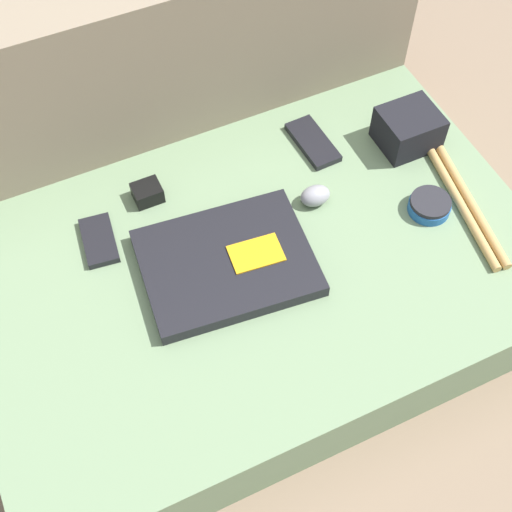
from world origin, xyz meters
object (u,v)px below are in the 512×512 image
at_px(speaker_puck, 430,205).
at_px(phone_silver, 313,142).
at_px(camera_pouch, 408,129).
at_px(charger_brick, 147,193).
at_px(computer_mouse, 315,196).
at_px(laptop, 227,263).
at_px(phone_black, 99,241).

relative_size(speaker_puck, phone_silver, 0.60).
height_order(camera_pouch, charger_brick, camera_pouch).
bearing_deg(computer_mouse, charger_brick, 157.35).
xyz_separation_m(laptop, computer_mouse, (0.20, 0.06, 0.01)).
height_order(laptop, speaker_puck, laptop).
relative_size(phone_silver, phone_black, 1.17).
bearing_deg(camera_pouch, phone_black, 177.79).
relative_size(laptop, speaker_puck, 4.03).
bearing_deg(speaker_puck, charger_brick, 151.88).
relative_size(laptop, computer_mouse, 5.29).
bearing_deg(laptop, phone_black, 148.33).
xyz_separation_m(camera_pouch, charger_brick, (-0.51, 0.08, -0.02)).
height_order(phone_black, charger_brick, charger_brick).
height_order(phone_silver, phone_black, same).
bearing_deg(phone_black, speaker_puck, -10.74).
distance_m(laptop, phone_black, 0.23).
bearing_deg(computer_mouse, phone_silver, 67.89).
relative_size(phone_silver, camera_pouch, 1.20).
xyz_separation_m(laptop, phone_silver, (0.27, 0.19, -0.01)).
relative_size(laptop, camera_pouch, 2.87).
xyz_separation_m(speaker_puck, phone_black, (-0.57, 0.19, -0.01)).
distance_m(computer_mouse, speaker_puck, 0.21).
bearing_deg(camera_pouch, laptop, -164.65).
xyz_separation_m(laptop, charger_brick, (-0.07, 0.20, 0.00)).
bearing_deg(charger_brick, phone_black, -152.97).
relative_size(speaker_puck, charger_brick, 1.49).
bearing_deg(laptop, camera_pouch, 21.42).
height_order(speaker_puck, camera_pouch, camera_pouch).
xyz_separation_m(phone_black, charger_brick, (0.11, 0.06, 0.01)).
bearing_deg(charger_brick, speaker_puck, -28.12).
relative_size(camera_pouch, charger_brick, 2.09).
distance_m(phone_black, camera_pouch, 0.62).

